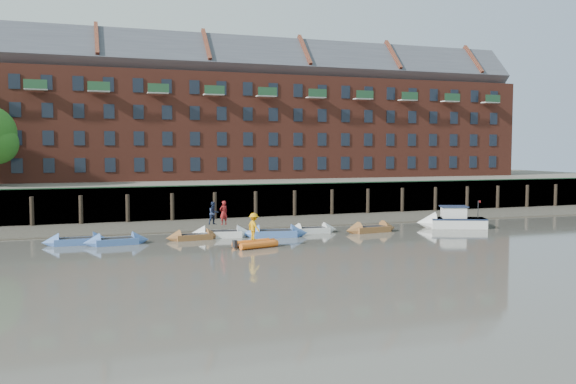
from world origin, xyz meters
name	(u,v)px	position (x,y,z in m)	size (l,w,h in m)	color
ground	(320,257)	(0.00, 0.00, 0.00)	(220.00, 220.00, 0.00)	#5B574E
foreshore	(246,223)	(0.00, 18.00, 0.00)	(110.00, 8.00, 0.50)	#3D382F
mud_band	(256,228)	(0.00, 14.60, 0.00)	(110.00, 1.60, 0.10)	#4C4336
river_wall	(234,202)	(0.00, 22.38, 1.59)	(110.00, 1.23, 3.30)	#2D2A26
bank_terrace	(206,192)	(0.00, 36.00, 1.60)	(110.00, 28.00, 3.20)	#5E594D
apartment_terrace	(204,97)	(0.00, 36.99, 12.82)	(80.60, 15.56, 20.98)	brown
rowboat_0	(76,241)	(-14.34, 10.21, 0.23)	(4.56, 1.41, 1.32)	#4469AE
rowboat_1	(117,241)	(-11.66, 9.27, 0.23)	(4.65, 1.81, 1.31)	#4469AE
rowboat_2	(194,237)	(-6.13, 9.84, 0.21)	(4.22, 1.55, 1.20)	brown
rowboat_3	(221,234)	(-3.94, 10.38, 0.25)	(5.02, 2.22, 1.41)	silver
rowboat_4	(275,233)	(0.04, 9.31, 0.26)	(5.17, 2.33, 1.45)	#4469AE
rowboat_5	(312,230)	(3.46, 10.42, 0.22)	(4.27, 1.30, 1.23)	silver
rowboat_6	(371,229)	(8.14, 9.30, 0.24)	(4.81, 1.92, 1.36)	brown
rib_tender	(257,244)	(-2.65, 5.00, 0.24)	(3.22, 2.20, 0.54)	orange
motor_launch	(447,221)	(15.47, 9.70, 0.61)	(6.04, 3.88, 2.37)	silver
person_rower_a	(224,213)	(-3.74, 10.37, 1.86)	(0.67, 0.44, 1.83)	maroon
person_rower_b	(214,213)	(-4.44, 10.67, 1.82)	(0.85, 0.66, 1.74)	#19233F
person_rib_crew	(254,227)	(-2.87, 4.94, 1.43)	(1.20, 0.69, 1.85)	orange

